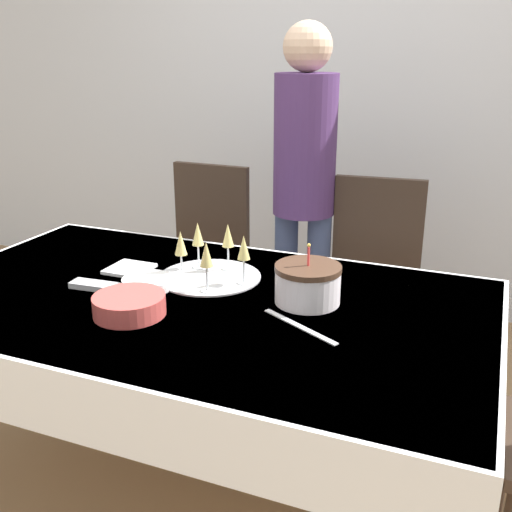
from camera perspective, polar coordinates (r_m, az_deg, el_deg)
ground_plane at (r=2.37m, az=-5.29°, el=-20.19°), size 12.00×12.00×0.00m
wall_back at (r=3.60m, az=8.46°, el=16.61°), size 8.00×0.05×2.70m
dining_table at (r=2.03m, az=-5.82°, el=-6.51°), size 1.92×1.12×0.72m
dining_chair_far_left at (r=2.97m, az=-5.12°, el=0.07°), size 0.43×0.43×0.96m
dining_chair_far_right at (r=2.71m, az=11.00°, el=-2.14°), size 0.45×0.45×0.96m
birthday_cake at (r=1.93m, az=4.95°, el=-2.66°), size 0.21×0.21×0.20m
champagne_tray at (r=2.12m, az=-4.37°, el=-0.40°), size 0.37×0.37×0.18m
plate_stack_main at (r=1.88m, az=-11.97°, el=-4.59°), size 0.22×0.22×0.06m
plate_stack_dessert at (r=2.08m, az=-10.29°, el=-2.54°), size 0.17×0.17×0.03m
cake_knife at (r=1.78m, az=4.16°, el=-6.70°), size 0.27×0.16×0.00m
fork_pile at (r=2.12m, az=-15.12°, el=-2.74°), size 0.17×0.07×0.02m
napkin_pile at (r=2.26m, az=-11.96°, el=-1.21°), size 0.15×0.15×0.01m
person_standing at (r=2.73m, az=4.63°, el=7.93°), size 0.28×0.28×1.61m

